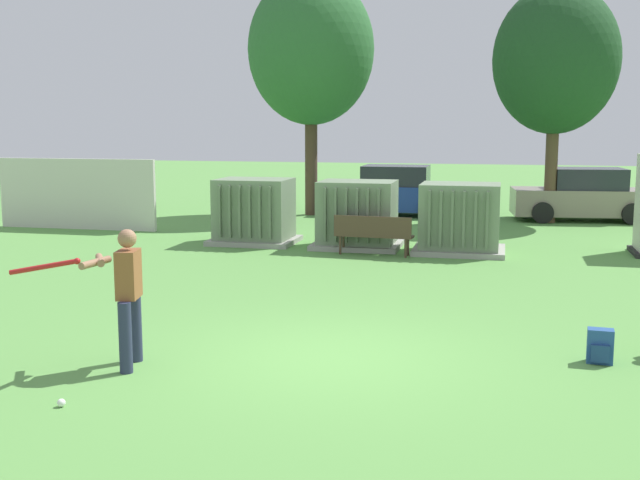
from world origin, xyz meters
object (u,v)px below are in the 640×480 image
Objects in this scene: park_bench at (373,232)px; parked_car_leftmost at (392,192)px; transformer_mid_west at (357,215)px; sports_ball at (61,403)px; batter at (124,290)px; backpack at (600,347)px; transformer_west at (254,212)px; transformer_mid_east at (460,219)px; parked_car_left_of_center at (584,196)px.

parked_car_leftmost is (-0.66, 7.94, 0.22)m from park_bench.
sports_ball is at bearing -95.74° from transformer_mid_west.
batter reaches higher than backpack.
park_bench is 4.15× the size of backpack.
transformer_west is 3.45m from park_bench.
transformer_mid_west is at bearing 174.51° from transformer_mid_east.
transformer_mid_east is 7.55m from parked_car_leftmost.
transformer_west and transformer_mid_west have the same top height.
transformer_west is at bearing 175.98° from transformer_mid_east.
transformer_mid_east is at bearing 72.11° from sports_ball.
parked_car_leftmost is (2.56, 6.75, -0.04)m from transformer_west.
parked_car_left_of_center is (6.96, 16.74, -0.22)m from batter.
transformer_mid_west reaches higher than park_bench.
park_bench is 7.97m from parked_car_leftmost.
batter is at bearing -110.16° from transformer_mid_east.
parked_car_leftmost is at bearing 107.29° from backpack.
transformer_mid_west is 10.02m from batter.
backpack is (5.83, 2.95, 0.17)m from sports_ball.
transformer_mid_east is at bearing -4.02° from transformer_west.
parked_car_left_of_center is (3.39, 7.01, -0.04)m from transformer_mid_east.
batter is 3.95× the size of backpack.
transformer_west is 5.13m from transformer_mid_east.
parked_car_leftmost is at bearing 90.80° from transformer_mid_west.
parked_car_leftmost is at bearing 179.09° from parked_car_left_of_center.
park_bench is 0.43× the size of parked_car_leftmost.
transformer_mid_east is at bearing 69.84° from batter.
batter is (-3.57, -9.72, 0.19)m from transformer_mid_east.
backpack is at bearing -49.50° from transformer_west.
backpack is (7.34, -8.59, -0.57)m from transformer_west.
parked_car_leftmost is (-0.10, 6.87, -0.04)m from transformer_mid_west.
batter reaches higher than parked_car_leftmost.
backpack is at bearing 26.87° from sports_ball.
parked_car_leftmost is at bearing 86.71° from sports_ball.
parked_car_leftmost reaches higher than sports_ball.
transformer_west is at bearing 97.45° from sports_ball.
transformer_mid_west is 0.48× the size of parked_car_left_of_center.
batter is at bearing -96.35° from transformer_mid_west.
park_bench is 9.05m from batter.
park_bench is at bearing -20.37° from transformer_west.
parked_car_leftmost is at bearing 69.21° from transformer_west.
parked_car_left_of_center is at bearing 85.60° from backpack.
batter is at bearing -100.67° from park_bench.
park_bench is (-1.90, -0.84, -0.25)m from transformer_mid_east.
batter is at bearing -93.44° from parked_car_leftmost.
park_bench is 8.47m from backpack.
sports_ball is at bearing -111.05° from parked_car_left_of_center.
transformer_west is at bearing -141.99° from parked_car_left_of_center.
sports_ball is 6.53m from backpack.
batter reaches higher than transformer_mid_east.
park_bench is (0.57, -1.07, -0.25)m from transformer_mid_west.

